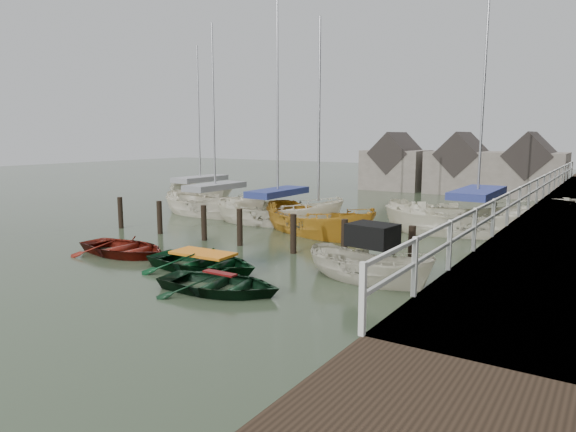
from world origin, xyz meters
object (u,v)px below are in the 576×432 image
Objects in this scene: sailboat_a at (216,214)px; sailboat_e at (201,203)px; rowboat_dkgreen at (220,292)px; motorboat at (369,277)px; sailboat_c at (318,233)px; rowboat_green at (203,270)px; sailboat_d at (476,232)px; rowboat_red at (125,255)px; sailboat_b at (278,222)px.

sailboat_a is 1.03× the size of sailboat_e.
motorboat is (2.87, 3.16, 0.11)m from rowboat_dkgreen.
sailboat_c is (-4.82, 5.50, -0.10)m from motorboat.
sailboat_d is at bearing -30.16° from rowboat_green.
sailboat_d is (3.72, 12.22, 0.06)m from rowboat_dkgreen.
rowboat_green is 11.12m from sailboat_a.
sailboat_a is at bearing 20.83° from rowboat_red.
rowboat_red is at bearing 174.19° from sailboat_c.
sailboat_d is at bearing -68.71° from sailboat_e.
sailboat_e is (-7.87, 3.27, -0.01)m from sailboat_b.
sailboat_e is at bearing 34.39° from rowboat_dkgreen.
sailboat_d reaches higher than rowboat_red.
rowboat_red is at bearing 86.01° from rowboat_green.
motorboat is 13.61m from sailboat_a.
rowboat_green is at bearing -158.11° from sailboat_c.
sailboat_b reaches higher than rowboat_green.
rowboat_dkgreen is 0.25× the size of sailboat_d.
motorboat reaches higher than rowboat_red.
sailboat_b is at bearing 91.49° from sailboat_d.
rowboat_green is at bearing -169.96° from sailboat_b.
rowboat_dkgreen is 0.33× the size of sailboat_e.
sailboat_b is 8.52m from sailboat_e.
rowboat_red is 9.16m from sailboat_a.
sailboat_b is at bearing 56.66° from motorboat.
sailboat_c is at bearing -101.13° from sailboat_a.
sailboat_e reaches higher than rowboat_red.
motorboat is 7.31m from sailboat_c.
sailboat_d is at bearing -40.96° from rowboat_red.
sailboat_d reaches higher than motorboat.
sailboat_e is at bearing 52.02° from sailboat_a.
motorboat is 0.40× the size of sailboat_e.
sailboat_a is 0.87× the size of sailboat_b.
rowboat_dkgreen is at bearing -138.40° from sailboat_a.
sailboat_e reaches higher than sailboat_c.
sailboat_c is at bearing -2.25° from rowboat_green.
rowboat_green is 0.36× the size of sailboat_e.
sailboat_d is (5.66, 3.56, 0.05)m from sailboat_c.
sailboat_e reaches higher than rowboat_dkgreen.
sailboat_d is at bearing -82.31° from sailboat_b.
rowboat_red is 13.43m from sailboat_e.
sailboat_d is at bearing -26.71° from rowboat_dkgreen.
sailboat_e reaches higher than rowboat_green.
sailboat_d is (5.59, 10.81, 0.06)m from rowboat_green.
sailboat_a is at bearing 100.05° from sailboat_c.
sailboat_a is at bearing 36.20° from rowboat_green.
rowboat_green is at bearing -113.24° from sailboat_e.
sailboat_d is at bearing -36.52° from sailboat_c.
sailboat_c reaches higher than motorboat.
motorboat is 10.02m from sailboat_b.
sailboat_a is at bearing 84.68° from sailboat_d.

